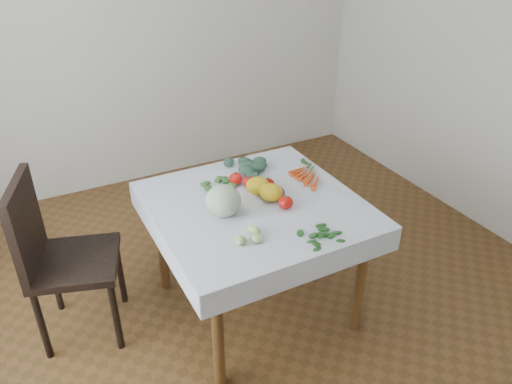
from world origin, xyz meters
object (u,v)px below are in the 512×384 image
(carrot_bunch, at_px, (309,175))
(cabbage, at_px, (223,201))
(heirloom_back, at_px, (258,185))
(table, at_px, (256,219))
(chair, at_px, (55,251))

(carrot_bunch, bearing_deg, cabbage, -167.17)
(cabbage, distance_m, heirloom_back, 0.30)
(table, xyz_separation_m, chair, (-1.06, 0.33, -0.08))
(chair, xyz_separation_m, cabbage, (0.85, -0.35, 0.27))
(chair, relative_size, heirloom_back, 7.41)
(heirloom_back, xyz_separation_m, carrot_bunch, (0.36, 0.02, -0.03))
(table, bearing_deg, heirloom_back, 56.30)
(heirloom_back, distance_m, carrot_bunch, 0.36)
(cabbage, relative_size, carrot_bunch, 0.65)
(heirloom_back, bearing_deg, table, -123.70)
(chair, bearing_deg, heirloom_back, -11.53)
(heirloom_back, bearing_deg, chair, 168.47)
(table, distance_m, carrot_bunch, 0.46)
(cabbage, xyz_separation_m, heirloom_back, (0.27, 0.12, -0.04))
(cabbage, bearing_deg, chair, 157.64)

